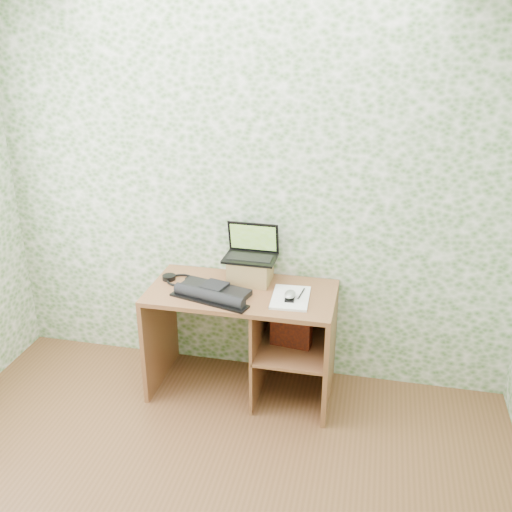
% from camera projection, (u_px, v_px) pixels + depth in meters
% --- Properties ---
extents(wall_back, '(3.50, 0.00, 3.50)m').
position_uv_depth(wall_back, '(252.00, 194.00, 3.71)').
color(wall_back, white).
rests_on(wall_back, ground).
extents(desk, '(1.20, 0.60, 0.75)m').
position_uv_depth(desk, '(255.00, 326.00, 3.77)').
color(desk, brown).
rests_on(desk, floor).
extents(riser, '(0.27, 0.23, 0.16)m').
position_uv_depth(riser, '(250.00, 271.00, 3.74)').
color(riser, '#9B7745').
rests_on(riser, desk).
extents(laptop, '(0.34, 0.24, 0.23)m').
position_uv_depth(laptop, '(251.00, 250.00, 3.72)').
color(laptop, black).
rests_on(laptop, riser).
extents(keyboard, '(0.53, 0.38, 0.07)m').
position_uv_depth(keyboard, '(212.00, 293.00, 3.57)').
color(keyboard, black).
rests_on(keyboard, desk).
extents(headphones, '(0.25, 0.20, 0.03)m').
position_uv_depth(headphones, '(180.00, 280.00, 3.78)').
color(headphones, black).
rests_on(headphones, desk).
extents(notepad, '(0.24, 0.34, 0.02)m').
position_uv_depth(notepad, '(291.00, 298.00, 3.54)').
color(notepad, white).
rests_on(notepad, desk).
extents(mouse, '(0.07, 0.11, 0.04)m').
position_uv_depth(mouse, '(290.00, 296.00, 3.51)').
color(mouse, '#B3B3B5').
rests_on(mouse, notepad).
extents(pen, '(0.03, 0.15, 0.01)m').
position_uv_depth(pen, '(301.00, 293.00, 3.57)').
color(pen, black).
rests_on(pen, notepad).
extents(red_box, '(0.27, 0.11, 0.31)m').
position_uv_depth(red_box, '(291.00, 324.00, 3.66)').
color(red_box, maroon).
rests_on(red_box, desk).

